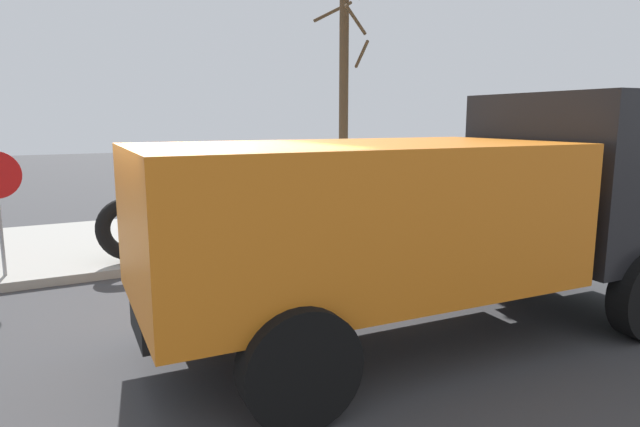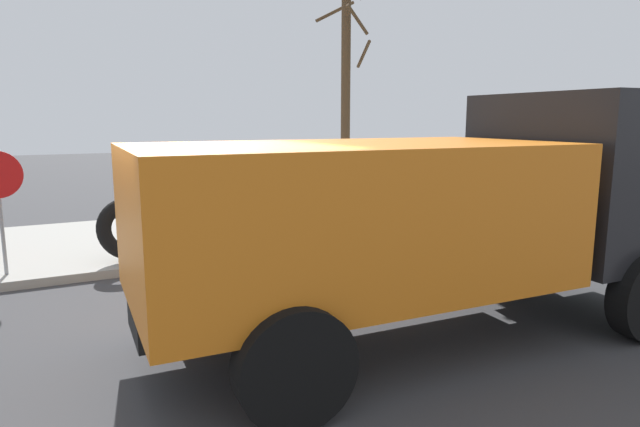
% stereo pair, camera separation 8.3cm
% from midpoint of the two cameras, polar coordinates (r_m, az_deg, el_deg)
% --- Properties ---
extents(ground_plane, '(80.00, 80.00, 0.00)m').
position_cam_midpoint_polar(ground_plane, '(6.33, -11.09, -15.26)').
color(ground_plane, '#38383A').
extents(sidewalk_curb, '(36.00, 5.00, 0.15)m').
position_cam_midpoint_polar(sidewalk_curb, '(12.40, -19.80, -2.79)').
color(sidewalk_curb, '#99968E').
rests_on(sidewalk_curb, ground).
extents(fire_hydrant, '(0.24, 0.54, 0.78)m').
position_cam_midpoint_polar(fire_hydrant, '(10.80, -18.38, -1.87)').
color(fire_hydrant, yellow).
rests_on(fire_hydrant, sidewalk_curb).
extents(loose_tire, '(1.16, 0.69, 1.15)m').
position_cam_midpoint_polar(loose_tire, '(10.37, -19.55, -1.51)').
color(loose_tire, black).
rests_on(loose_tire, sidewalk_curb).
extents(dump_truck_orange, '(7.10, 3.03, 3.00)m').
position_cam_midpoint_polar(dump_truck_orange, '(6.87, 12.64, 0.77)').
color(dump_truck_orange, orange).
rests_on(dump_truck_orange, ground).
extents(bare_tree, '(1.21, 1.21, 6.01)m').
position_cam_midpoint_polar(bare_tree, '(14.41, 2.35, 12.19)').
color(bare_tree, '#4C3823').
rests_on(bare_tree, sidewalk_curb).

